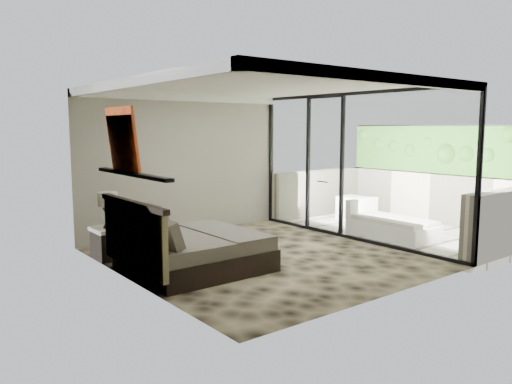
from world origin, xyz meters
TOP-DOWN VIEW (x-y plane):
  - floor at (0.00, 0.00)m, footprint 5.00×5.00m
  - ceiling at (0.00, 0.00)m, footprint 4.50×5.00m
  - back_wall at (0.00, 2.49)m, footprint 4.50×0.02m
  - left_wall at (-2.24, 0.00)m, footprint 0.02×5.00m
  - glass_wall at (2.25, 0.00)m, footprint 0.08×5.00m
  - terrace_slab at (3.75, 0.00)m, footprint 3.00×5.00m
  - parapet_far at (5.10, 0.00)m, footprint 0.30×5.00m
  - foliage_hedge at (5.10, 0.00)m, footprint 0.36×4.60m
  - picture_ledge at (-2.18, 0.10)m, footprint 0.12×2.20m
  - bed at (-1.34, 0.07)m, footprint 1.96×1.90m
  - nightstand at (-1.99, 1.44)m, footprint 0.74×0.74m
  - table_lamp at (-2.03, 1.43)m, footprint 0.32×0.32m
  - abstract_canvas at (-2.19, 0.36)m, footprint 0.13×0.90m
  - framed_print at (-2.14, 0.35)m, footprint 0.11×0.50m
  - ottoman at (3.83, 1.40)m, footprint 0.59×0.59m
  - lounger at (3.01, -0.31)m, footprint 0.91×1.75m

SIDE VIEW (x-z plane):
  - terrace_slab at x=3.75m, z-range -0.12..0.00m
  - floor at x=0.00m, z-range 0.00..0.00m
  - lounger at x=3.01m, z-range -0.13..0.55m
  - ottoman at x=3.83m, z-range 0.00..0.54m
  - nightstand at x=-1.99m, z-range 0.00..0.56m
  - bed at x=-1.34m, z-range -0.22..0.86m
  - parapet_far at x=5.10m, z-range 0.00..1.10m
  - table_lamp at x=-2.03m, z-range 0.60..1.18m
  - back_wall at x=0.00m, z-range 0.00..2.80m
  - left_wall at x=-2.24m, z-range 0.00..2.80m
  - glass_wall at x=2.25m, z-range 0.00..2.80m
  - picture_ledge at x=-2.18m, z-range 1.48..1.52m
  - foliage_hedge at x=5.10m, z-range 1.10..2.20m
  - framed_print at x=-2.14m, z-range 1.53..2.12m
  - abstract_canvas at x=-2.19m, z-range 1.53..2.42m
  - ceiling at x=0.00m, z-range 2.78..2.80m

